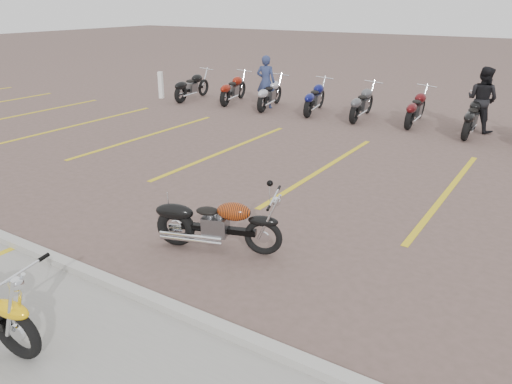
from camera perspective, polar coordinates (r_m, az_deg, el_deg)
ground at (r=8.14m, az=-4.63°, el=-4.91°), size 100.00×100.00×0.00m
curb at (r=6.84m, az=-14.97°, el=-10.52°), size 60.00×0.18×0.12m
parking_stripes at (r=11.33m, az=7.68°, el=2.64°), size 38.00×5.50×0.01m
flame_cruiser at (r=7.51m, az=-4.66°, el=-3.83°), size 1.91×0.75×0.81m
person_a at (r=17.65m, az=1.13°, el=12.48°), size 0.74×0.59×1.80m
person_b at (r=15.70m, az=24.42°, el=9.60°), size 1.07×0.95×1.83m
bollard at (r=19.82m, az=-10.83°, el=11.92°), size 0.19×0.19×1.00m
bg_bike_row at (r=15.96m, az=14.62°, el=9.61°), size 15.74×2.06×1.10m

